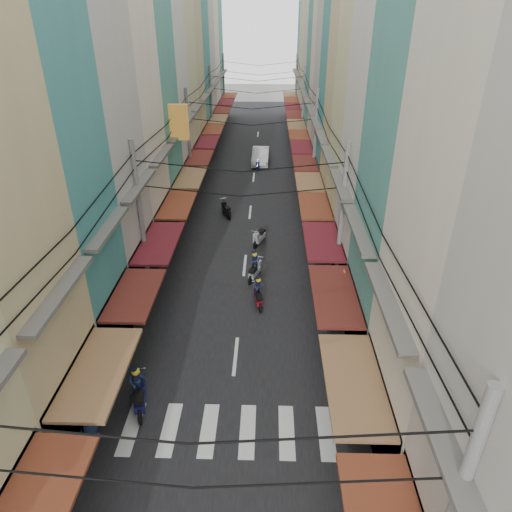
% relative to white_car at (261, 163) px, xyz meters
% --- Properties ---
extents(ground, '(160.00, 160.00, 0.00)m').
position_rel_white_car_xyz_m(ground, '(-0.55, -26.23, 0.00)').
color(ground, slate).
rests_on(ground, ground).
extents(road, '(10.00, 80.00, 0.02)m').
position_rel_white_car_xyz_m(road, '(-0.55, -6.23, 0.01)').
color(road, black).
rests_on(road, ground).
extents(sidewalk_left, '(3.00, 80.00, 0.06)m').
position_rel_white_car_xyz_m(sidewalk_left, '(-7.05, -6.23, 0.03)').
color(sidewalk_left, gray).
rests_on(sidewalk_left, ground).
extents(sidewalk_right, '(3.00, 80.00, 0.06)m').
position_rel_white_car_xyz_m(sidewalk_right, '(5.95, -6.23, 0.03)').
color(sidewalk_right, gray).
rests_on(sidewalk_right, ground).
extents(crosswalk, '(7.55, 2.40, 0.01)m').
position_rel_white_car_xyz_m(crosswalk, '(-0.55, -32.23, 0.03)').
color(crosswalk, silver).
rests_on(crosswalk, ground).
extents(building_row_left, '(7.80, 67.67, 23.70)m').
position_rel_white_car_xyz_m(building_row_left, '(-8.47, -9.67, 9.78)').
color(building_row_left, beige).
rests_on(building_row_left, ground).
extents(building_row_right, '(7.80, 68.98, 22.59)m').
position_rel_white_car_xyz_m(building_row_right, '(7.37, -9.78, 9.41)').
color(building_row_right, teal).
rests_on(building_row_right, ground).
extents(utility_poles, '(10.20, 66.13, 8.20)m').
position_rel_white_car_xyz_m(utility_poles, '(-0.55, -11.22, 6.59)').
color(utility_poles, slate).
rests_on(utility_poles, ground).
extents(white_car, '(5.34, 2.22, 1.87)m').
position_rel_white_car_xyz_m(white_car, '(0.00, 0.00, 0.00)').
color(white_car, silver).
rests_on(white_car, ground).
extents(bicycle, '(1.53, 1.04, 0.99)m').
position_rel_white_car_xyz_m(bicycle, '(5.41, -28.54, 0.00)').
color(bicycle, black).
rests_on(bicycle, ground).
extents(moving_scooters, '(4.82, 31.22, 2.00)m').
position_rel_white_car_xyz_m(moving_scooters, '(-1.33, -21.82, 0.54)').
color(moving_scooters, black).
rests_on(moving_scooters, ground).
extents(parked_scooters, '(12.94, 13.37, 1.01)m').
position_rel_white_car_xyz_m(parked_scooters, '(3.91, -30.89, 0.48)').
color(parked_scooters, black).
rests_on(parked_scooters, ground).
extents(pedestrians, '(13.66, 18.75, 2.24)m').
position_rel_white_car_xyz_m(pedestrians, '(-5.57, -26.06, 1.07)').
color(pedestrians, black).
rests_on(pedestrians, ground).
extents(market_umbrella, '(2.12, 2.12, 2.24)m').
position_rel_white_car_xyz_m(market_umbrella, '(6.00, -33.24, 1.97)').
color(market_umbrella, '#B2B2B7').
rests_on(market_umbrella, ground).
extents(traffic_sign, '(0.10, 0.70, 3.20)m').
position_rel_white_car_xyz_m(traffic_sign, '(4.23, -25.99, 2.36)').
color(traffic_sign, slate).
rests_on(traffic_sign, ground).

